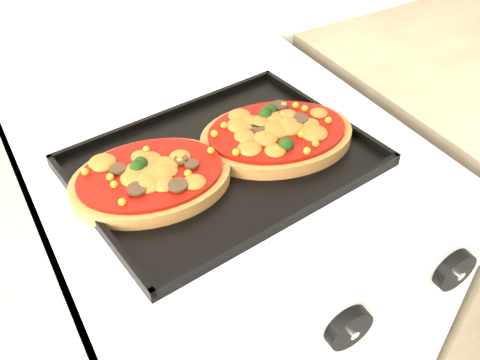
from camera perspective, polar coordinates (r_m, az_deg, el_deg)
stove at (r=1.18m, az=-1.29°, el=-14.46°), size 0.60×0.60×0.91m
control_panel at (r=0.71m, az=10.92°, el=-13.81°), size 0.60×0.02×0.09m
knob_center at (r=0.70m, az=11.48°, el=-15.19°), size 0.06×0.02×0.06m
knob_right at (r=0.79m, az=21.87°, el=-8.91°), size 0.06×0.02×0.06m
baking_tray at (r=0.80m, az=-1.78°, el=2.13°), size 0.46×0.36×0.02m
pizza_left at (r=0.76m, az=-9.49°, el=0.33°), size 0.25×0.20×0.03m
pizza_right at (r=0.83m, az=3.96°, el=4.91°), size 0.27×0.22×0.04m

